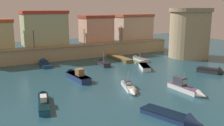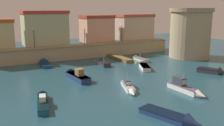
{
  "view_description": "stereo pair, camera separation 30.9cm",
  "coord_description": "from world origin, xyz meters",
  "px_view_note": "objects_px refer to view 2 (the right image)",
  "views": [
    {
      "loc": [
        -19.99,
        -32.4,
        10.83
      ],
      "look_at": [
        0.0,
        5.44,
        1.53
      ],
      "focal_mm": 40.64,
      "sensor_mm": 36.0,
      "label": 1
    },
    {
      "loc": [
        -19.71,
        -32.54,
        10.83
      ],
      "look_at": [
        0.0,
        5.44,
        1.53
      ],
      "focal_mm": 40.64,
      "sensor_mm": 36.0,
      "label": 2
    }
  ],
  "objects_px": {
    "moored_boat_8": "(213,71)",
    "moored_boat_1": "(176,118)",
    "fortress_tower": "(190,33)",
    "moored_boat_7": "(103,63)",
    "moored_boat_0": "(44,63)",
    "moored_boat_3": "(75,75)",
    "quay_lamp_1": "(85,34)",
    "quay_lamp_2": "(122,31)",
    "mooring_buoy_1": "(180,78)",
    "moored_boat_4": "(144,66)",
    "moored_boat_6": "(129,88)",
    "moored_boat_9": "(139,59)",
    "moored_boat_2": "(186,88)",
    "quay_lamp_0": "(34,35)",
    "moored_boat_5": "(43,100)",
    "mooring_buoy_0": "(136,63)"
  },
  "relations": [
    {
      "from": "quay_lamp_2",
      "to": "moored_boat_8",
      "type": "distance_m",
      "value": 24.34
    },
    {
      "from": "quay_lamp_2",
      "to": "mooring_buoy_1",
      "type": "height_order",
      "value": "quay_lamp_2"
    },
    {
      "from": "moored_boat_3",
      "to": "moored_boat_5",
      "type": "bearing_deg",
      "value": 133.51
    },
    {
      "from": "mooring_buoy_0",
      "to": "quay_lamp_1",
      "type": "bearing_deg",
      "value": 122.24
    },
    {
      "from": "fortress_tower",
      "to": "moored_boat_3",
      "type": "xyz_separation_m",
      "value": [
        -28.67,
        -5.29,
        -4.94
      ]
    },
    {
      "from": "quay_lamp_2",
      "to": "moored_boat_9",
      "type": "bearing_deg",
      "value": -93.39
    },
    {
      "from": "quay_lamp_1",
      "to": "moored_boat_7",
      "type": "xyz_separation_m",
      "value": [
        0.08,
        -8.95,
        -4.84
      ]
    },
    {
      "from": "moored_boat_3",
      "to": "moored_boat_8",
      "type": "relative_size",
      "value": 1.46
    },
    {
      "from": "quay_lamp_2",
      "to": "mooring_buoy_1",
      "type": "xyz_separation_m",
      "value": [
        -2.36,
        -22.93,
        -5.44
      ]
    },
    {
      "from": "quay_lamp_1",
      "to": "moored_boat_7",
      "type": "height_order",
      "value": "quay_lamp_1"
    },
    {
      "from": "quay_lamp_0",
      "to": "fortress_tower",
      "type": "bearing_deg",
      "value": -18.34
    },
    {
      "from": "fortress_tower",
      "to": "moored_boat_7",
      "type": "height_order",
      "value": "fortress_tower"
    },
    {
      "from": "fortress_tower",
      "to": "moored_boat_7",
      "type": "bearing_deg",
      "value": 175.72
    },
    {
      "from": "moored_boat_2",
      "to": "fortress_tower",
      "type": "bearing_deg",
      "value": 133.01
    },
    {
      "from": "moored_boat_6",
      "to": "moored_boat_9",
      "type": "height_order",
      "value": "moored_boat_6"
    },
    {
      "from": "moored_boat_4",
      "to": "moored_boat_7",
      "type": "xyz_separation_m",
      "value": [
        -5.73,
        5.72,
        0.01
      ]
    },
    {
      "from": "moored_boat_7",
      "to": "moored_boat_9",
      "type": "relative_size",
      "value": 0.82
    },
    {
      "from": "moored_boat_1",
      "to": "moored_boat_2",
      "type": "bearing_deg",
      "value": 111.26
    },
    {
      "from": "moored_boat_7",
      "to": "mooring_buoy_1",
      "type": "distance_m",
      "value": 15.63
    },
    {
      "from": "moored_boat_0",
      "to": "moored_boat_1",
      "type": "height_order",
      "value": "moored_boat_1"
    },
    {
      "from": "fortress_tower",
      "to": "moored_boat_9",
      "type": "xyz_separation_m",
      "value": [
        -11.89,
        2.33,
        -5.18
      ]
    },
    {
      "from": "moored_boat_0",
      "to": "moored_boat_4",
      "type": "relative_size",
      "value": 1.16
    },
    {
      "from": "moored_boat_1",
      "to": "moored_boat_6",
      "type": "xyz_separation_m",
      "value": [
        0.92,
        10.26,
        0.05
      ]
    },
    {
      "from": "moored_boat_2",
      "to": "moored_boat_0",
      "type": "bearing_deg",
      "value": -155.95
    },
    {
      "from": "quay_lamp_1",
      "to": "moored_boat_0",
      "type": "xyz_separation_m",
      "value": [
        -9.79,
        -3.18,
        -4.95
      ]
    },
    {
      "from": "quay_lamp_2",
      "to": "mooring_buoy_1",
      "type": "relative_size",
      "value": 5.94
    },
    {
      "from": "moored_boat_1",
      "to": "moored_boat_7",
      "type": "bearing_deg",
      "value": 151.08
    },
    {
      "from": "moored_boat_4",
      "to": "moored_boat_5",
      "type": "distance_m",
      "value": 22.55
    },
    {
      "from": "moored_boat_2",
      "to": "moored_boat_8",
      "type": "height_order",
      "value": "moored_boat_2"
    },
    {
      "from": "quay_lamp_1",
      "to": "moored_boat_4",
      "type": "xyz_separation_m",
      "value": [
        5.81,
        -14.67,
        -4.84
      ]
    },
    {
      "from": "quay_lamp_0",
      "to": "mooring_buoy_1",
      "type": "height_order",
      "value": "quay_lamp_0"
    },
    {
      "from": "moored_boat_3",
      "to": "moored_boat_4",
      "type": "distance_m",
      "value": 13.69
    },
    {
      "from": "moored_boat_2",
      "to": "moored_boat_3",
      "type": "xyz_separation_m",
      "value": [
        -10.66,
        12.89,
        -0.03
      ]
    },
    {
      "from": "quay_lamp_0",
      "to": "moored_boat_0",
      "type": "bearing_deg",
      "value": -71.25
    },
    {
      "from": "quay_lamp_2",
      "to": "moored_boat_3",
      "type": "xyz_separation_m",
      "value": [
        -17.26,
        -15.8,
        -4.9
      ]
    },
    {
      "from": "moored_boat_6",
      "to": "moored_boat_4",
      "type": "bearing_deg",
      "value": 155.05
    },
    {
      "from": "quay_lamp_2",
      "to": "moored_boat_0",
      "type": "relative_size",
      "value": 0.56
    },
    {
      "from": "mooring_buoy_0",
      "to": "fortress_tower",
      "type": "bearing_deg",
      "value": 0.64
    },
    {
      "from": "fortress_tower",
      "to": "moored_boat_8",
      "type": "xyz_separation_m",
      "value": [
        -6.79,
        -12.84,
        -5.1
      ]
    },
    {
      "from": "quay_lamp_0",
      "to": "moored_boat_8",
      "type": "relative_size",
      "value": 0.81
    },
    {
      "from": "moored_boat_5",
      "to": "moored_boat_6",
      "type": "bearing_deg",
      "value": -81.0
    },
    {
      "from": "moored_boat_6",
      "to": "quay_lamp_1",
      "type": "bearing_deg",
      "value": -169.79
    },
    {
      "from": "moored_boat_8",
      "to": "mooring_buoy_1",
      "type": "xyz_separation_m",
      "value": [
        -6.97,
        0.43,
        -0.38
      ]
    },
    {
      "from": "moored_boat_2",
      "to": "moored_boat_3",
      "type": "distance_m",
      "value": 16.73
    },
    {
      "from": "quay_lamp_1",
      "to": "moored_boat_8",
      "type": "bearing_deg",
      "value": -58.97
    },
    {
      "from": "moored_boat_0",
      "to": "moored_boat_1",
      "type": "relative_size",
      "value": 1.02
    },
    {
      "from": "moored_boat_8",
      "to": "moored_boat_1",
      "type": "bearing_deg",
      "value": -86.06
    },
    {
      "from": "mooring_buoy_1",
      "to": "moored_boat_1",
      "type": "bearing_deg",
      "value": -133.67
    },
    {
      "from": "quay_lamp_1",
      "to": "quay_lamp_2",
      "type": "distance_m",
      "value": 9.43
    },
    {
      "from": "quay_lamp_1",
      "to": "moored_boat_4",
      "type": "distance_m",
      "value": 16.51
    }
  ]
}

